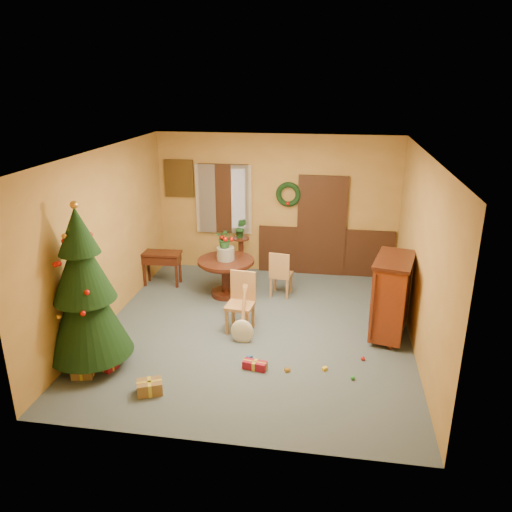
% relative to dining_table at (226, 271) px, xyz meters
% --- Properties ---
extents(room_envelope, '(5.50, 5.50, 5.50)m').
position_rel_dining_table_xyz_m(room_envelope, '(0.97, 1.42, 0.60)').
color(room_envelope, '#3B4755').
rests_on(room_envelope, ground).
extents(dining_table, '(1.06, 1.06, 0.73)m').
position_rel_dining_table_xyz_m(dining_table, '(0.00, 0.00, 0.00)').
color(dining_table, black).
rests_on(dining_table, floor).
extents(urn, '(0.33, 0.33, 0.24)m').
position_rel_dining_table_xyz_m(urn, '(0.00, 0.00, 0.34)').
color(urn, slate).
rests_on(urn, dining_table).
extents(centerpiece_plant, '(0.34, 0.29, 0.38)m').
position_rel_dining_table_xyz_m(centerpiece_plant, '(0.00, 0.00, 0.65)').
color(centerpiece_plant, '#1E4C23').
rests_on(centerpiece_plant, urn).
extents(chair_near, '(0.47, 0.47, 0.99)m').
position_rel_dining_table_xyz_m(chair_near, '(0.54, -1.27, 0.02)').
color(chair_near, '#A87843').
rests_on(chair_near, floor).
extents(chair_far, '(0.44, 0.44, 0.90)m').
position_rel_dining_table_xyz_m(chair_far, '(1.02, 0.13, -0.03)').
color(chair_far, '#A87843').
rests_on(chair_far, floor).
extents(guitar, '(0.41, 0.58, 0.84)m').
position_rel_dining_table_xyz_m(guitar, '(0.63, -1.70, -0.08)').
color(guitar, beige).
rests_on(guitar, floor).
extents(plant_stand, '(0.34, 0.34, 0.87)m').
position_rel_dining_table_xyz_m(plant_stand, '(0.11, 0.93, 0.03)').
color(plant_stand, black).
rests_on(plant_stand, floor).
extents(stand_plant, '(0.24, 0.19, 0.41)m').
position_rel_dining_table_xyz_m(stand_plant, '(0.11, 0.93, 0.57)').
color(stand_plant, '#19471E').
rests_on(stand_plant, plant_stand).
extents(christmas_tree, '(1.18, 1.18, 2.44)m').
position_rel_dining_table_xyz_m(christmas_tree, '(-1.39, -2.70, 0.65)').
color(christmas_tree, '#382111').
rests_on(christmas_tree, floor).
extents(writing_desk, '(0.79, 0.42, 0.68)m').
position_rel_dining_table_xyz_m(writing_desk, '(-1.39, 0.34, 0.00)').
color(writing_desk, black).
rests_on(writing_desk, floor).
extents(sideboard, '(0.77, 1.14, 1.34)m').
position_rel_dining_table_xyz_m(sideboard, '(2.91, -1.13, 0.20)').
color(sideboard, '#4F0E09').
rests_on(sideboard, floor).
extents(gift_a, '(0.39, 0.35, 0.18)m').
position_rel_dining_table_xyz_m(gift_a, '(-0.33, -3.23, -0.43)').
color(gift_a, brown).
rests_on(gift_a, floor).
extents(gift_b, '(0.26, 0.26, 0.21)m').
position_rel_dining_table_xyz_m(gift_b, '(-1.12, -2.78, -0.41)').
color(gift_b, maroon).
rests_on(gift_b, floor).
extents(gift_c, '(0.32, 0.25, 0.16)m').
position_rel_dining_table_xyz_m(gift_c, '(-1.39, -3.02, -0.43)').
color(gift_c, brown).
rests_on(gift_c, floor).
extents(gift_d, '(0.36, 0.19, 0.12)m').
position_rel_dining_table_xyz_m(gift_d, '(0.95, -2.44, -0.45)').
color(gift_d, maroon).
rests_on(gift_d, floor).
extents(toy_a, '(0.09, 0.09, 0.05)m').
position_rel_dining_table_xyz_m(toy_a, '(0.83, -2.19, -0.49)').
color(toy_a, '#224893').
rests_on(toy_a, floor).
extents(toy_b, '(0.06, 0.06, 0.06)m').
position_rel_dining_table_xyz_m(toy_b, '(2.33, -2.49, -0.48)').
color(toy_b, green).
rests_on(toy_b, floor).
extents(toy_c, '(0.09, 0.09, 0.05)m').
position_rel_dining_table_xyz_m(toy_c, '(1.94, -2.32, -0.49)').
color(toy_c, gold).
rests_on(toy_c, floor).
extents(toy_d, '(0.06, 0.06, 0.06)m').
position_rel_dining_table_xyz_m(toy_d, '(2.49, -1.96, -0.48)').
color(toy_d, red).
rests_on(toy_d, floor).
extents(toy_e, '(0.09, 0.08, 0.05)m').
position_rel_dining_table_xyz_m(toy_e, '(1.42, -2.44, -0.49)').
color(toy_e, '#C8892F').
rests_on(toy_e, floor).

